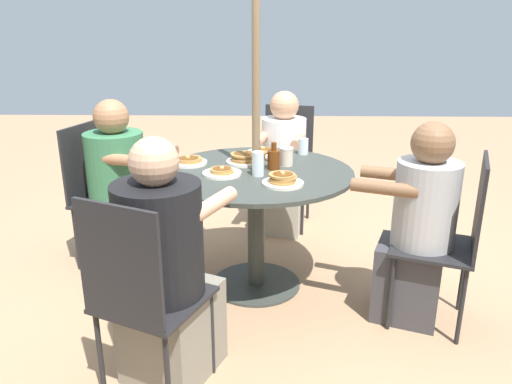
# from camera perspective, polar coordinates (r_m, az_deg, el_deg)

# --- Properties ---
(ground_plane) EXTENTS (12.00, 12.00, 0.00)m
(ground_plane) POSITION_cam_1_polar(r_m,az_deg,el_deg) (3.24, 0.00, -10.50)
(ground_plane) COLOR tan
(patio_table) EXTENTS (1.15, 1.15, 0.76)m
(patio_table) POSITION_cam_1_polar(r_m,az_deg,el_deg) (2.99, 0.00, -0.38)
(patio_table) COLOR #383D38
(patio_table) RESTS_ON ground
(umbrella_pole) EXTENTS (0.05, 0.05, 2.45)m
(umbrella_pole) POSITION_cam_1_polar(r_m,az_deg,el_deg) (2.85, 0.00, 11.54)
(umbrella_pole) COLOR #846B4C
(umbrella_pole) RESTS_ON ground
(patio_chair_north) EXTENTS (0.55, 0.55, 0.95)m
(patio_chair_north) POSITION_cam_1_polar(r_m,az_deg,el_deg) (2.15, -13.13, -10.98)
(patio_chair_north) COLOR #232326
(patio_chair_north) RESTS_ON ground
(diner_north) EXTENTS (0.54, 0.62, 1.16)m
(diner_north) POSITION_cam_1_polar(r_m,az_deg,el_deg) (2.28, -10.30, -9.36)
(diner_north) COLOR gray
(diner_north) RESTS_ON ground
(patio_chair_east) EXTENTS (0.54, 0.54, 0.95)m
(patio_chair_east) POSITION_cam_1_polar(r_m,az_deg,el_deg) (2.82, 21.58, -4.48)
(patio_chair_east) COLOR #232326
(patio_chair_east) RESTS_ON ground
(diner_east) EXTENTS (0.58, 0.48, 1.12)m
(diner_east) POSITION_cam_1_polar(r_m,az_deg,el_deg) (2.83, 17.93, -4.38)
(diner_east) COLOR #3D3D42
(diner_east) RESTS_ON ground
(patio_chair_south) EXTENTS (0.49, 0.49, 0.95)m
(patio_chair_south) POSITION_cam_1_polar(r_m,az_deg,el_deg) (4.06, 3.51, 3.81)
(patio_chair_south) COLOR #232326
(patio_chair_south) RESTS_ON ground
(diner_south) EXTENTS (0.42, 0.54, 1.10)m
(diner_south) POSITION_cam_1_polar(r_m,az_deg,el_deg) (3.90, 3.06, 2.69)
(diner_south) COLOR beige
(diner_south) RESTS_ON ground
(patio_chair_west) EXTENTS (0.52, 0.52, 0.95)m
(patio_chair_west) POSITION_cam_1_polar(r_m,az_deg,el_deg) (3.51, -17.57, 0.50)
(patio_chair_west) COLOR #232326
(patio_chair_west) RESTS_ON ground
(diner_west) EXTENTS (0.60, 0.50, 1.13)m
(diner_west) POSITION_cam_1_polar(r_m,az_deg,el_deg) (3.42, -15.06, -0.19)
(diner_west) COLOR slate
(diner_west) RESTS_ON ground
(pancake_plate_a) EXTENTS (0.22, 0.22, 0.05)m
(pancake_plate_a) POSITION_cam_1_polar(r_m,az_deg,el_deg) (3.32, 0.90, 4.63)
(pancake_plate_a) COLOR silver
(pancake_plate_a) RESTS_ON patio_table
(pancake_plate_b) EXTENTS (0.22, 0.22, 0.07)m
(pancake_plate_b) POSITION_cam_1_polar(r_m,az_deg,el_deg) (2.68, 3.07, 1.35)
(pancake_plate_b) COLOR silver
(pancake_plate_b) RESTS_ON patio_table
(pancake_plate_c) EXTENTS (0.22, 0.22, 0.05)m
(pancake_plate_c) POSITION_cam_1_polar(r_m,az_deg,el_deg) (3.11, -7.64, 3.51)
(pancake_plate_c) COLOR silver
(pancake_plate_c) RESTS_ON patio_table
(pancake_plate_d) EXTENTS (0.22, 0.22, 0.05)m
(pancake_plate_d) POSITION_cam_1_polar(r_m,az_deg,el_deg) (2.86, -3.91, 2.26)
(pancake_plate_d) COLOR silver
(pancake_plate_d) RESTS_ON patio_table
(pancake_plate_e) EXTENTS (0.22, 0.22, 0.07)m
(pancake_plate_e) POSITION_cam_1_polar(r_m,az_deg,el_deg) (3.09, -1.38, 3.82)
(pancake_plate_e) COLOR silver
(pancake_plate_e) RESTS_ON patio_table
(syrup_bottle) EXTENTS (0.10, 0.07, 0.16)m
(syrup_bottle) POSITION_cam_1_polar(r_m,az_deg,el_deg) (2.95, 2.02, 3.80)
(syrup_bottle) COLOR #602D0F
(syrup_bottle) RESTS_ON patio_table
(coffee_cup) EXTENTS (0.08, 0.08, 0.11)m
(coffee_cup) POSITION_cam_1_polar(r_m,az_deg,el_deg) (3.04, 3.49, 4.06)
(coffee_cup) COLOR beige
(coffee_cup) RESTS_ON patio_table
(drinking_glass_a) EXTENTS (0.07, 0.07, 0.14)m
(drinking_glass_a) POSITION_cam_1_polar(r_m,az_deg,el_deg) (2.82, 0.23, 3.24)
(drinking_glass_a) COLOR silver
(drinking_glass_a) RESTS_ON patio_table
(drinking_glass_b) EXTENTS (0.07, 0.07, 0.10)m
(drinking_glass_b) POSITION_cam_1_polar(r_m,az_deg,el_deg) (3.32, 5.42, 5.21)
(drinking_glass_b) COLOR silver
(drinking_glass_b) RESTS_ON patio_table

